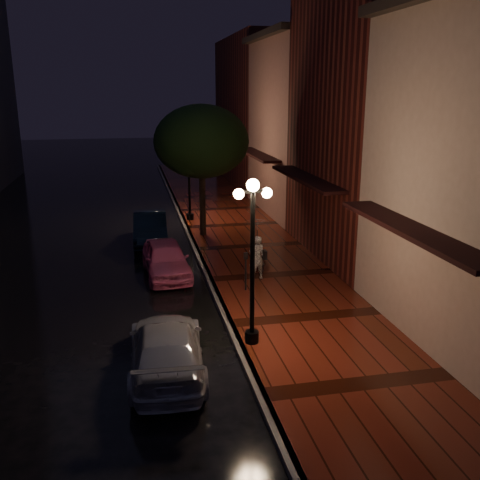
{
  "coord_description": "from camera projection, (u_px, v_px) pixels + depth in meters",
  "views": [
    {
      "loc": [
        -2.55,
        -17.4,
        6.51
      ],
      "look_at": [
        1.15,
        0.37,
        1.4
      ],
      "focal_mm": 40.0,
      "sensor_mm": 36.0,
      "label": 1
    }
  ],
  "objects": [
    {
      "name": "streetlamp_far",
      "position": [
        189.0,
        172.0,
        26.51
      ],
      "size": [
        0.96,
        0.36,
        4.31
      ],
      "color": "black",
      "rests_on": "sidewalk"
    },
    {
      "name": "silver_car",
      "position": [
        167.0,
        348.0,
        12.64
      ],
      "size": [
        1.96,
        4.36,
        1.24
      ],
      "primitive_type": "imported",
      "rotation": [
        0.0,
        0.0,
        3.09
      ],
      "color": "#ABABB3",
      "rests_on": "ground"
    },
    {
      "name": "navy_car",
      "position": [
        150.0,
        228.0,
        23.44
      ],
      "size": [
        1.55,
        4.09,
        1.33
      ],
      "primitive_type": "imported",
      "rotation": [
        0.0,
        0.0,
        -0.03
      ],
      "color": "black",
      "rests_on": "ground"
    },
    {
      "name": "sidewalk",
      "position": [
        272.0,
        277.0,
        19.09
      ],
      "size": [
        4.5,
        60.0,
        0.15
      ],
      "primitive_type": "cube",
      "color": "#4C1A0D",
      "rests_on": "ground"
    },
    {
      "name": "streetlamp_near",
      "position": [
        252.0,
        253.0,
        13.32
      ],
      "size": [
        0.96,
        0.36,
        4.31
      ],
      "color": "black",
      "rests_on": "sidewalk"
    },
    {
      "name": "street_tree",
      "position": [
        202.0,
        144.0,
        23.28
      ],
      "size": [
        4.16,
        4.16,
        5.8
      ],
      "color": "black",
      "rests_on": "sidewalk"
    },
    {
      "name": "ground",
      "position": [
        210.0,
        283.0,
        18.67
      ],
      "size": [
        120.0,
        120.0,
        0.0
      ],
      "primitive_type": "plane",
      "color": "black",
      "rests_on": "ground"
    },
    {
      "name": "parking_meter",
      "position": [
        246.0,
        267.0,
        17.42
      ],
      "size": [
        0.13,
        0.11,
        1.29
      ],
      "rotation": [
        0.0,
        0.0,
        0.19
      ],
      "color": "black",
      "rests_on": "sidewalk"
    },
    {
      "name": "curb",
      "position": [
        210.0,
        281.0,
        18.65
      ],
      "size": [
        0.25,
        60.0,
        0.15
      ],
      "primitive_type": "cube",
      "color": "#595451",
      "rests_on": "ground"
    },
    {
      "name": "storefront_far",
      "position": [
        311.0,
        129.0,
        28.24
      ],
      "size": [
        5.0,
        8.0,
        9.0
      ],
      "primitive_type": "cube",
      "color": "#8C5951",
      "rests_on": "ground"
    },
    {
      "name": "woman_with_umbrella",
      "position": [
        257.0,
        239.0,
        18.27
      ],
      "size": [
        0.9,
        0.92,
        2.17
      ],
      "rotation": [
        0.0,
        0.0,
        3.25
      ],
      "color": "white",
      "rests_on": "sidewalk"
    },
    {
      "name": "storefront_mid",
      "position": [
        381.0,
        117.0,
        20.43
      ],
      "size": [
        5.0,
        8.0,
        11.0
      ],
      "primitive_type": "cube",
      "color": "#511914",
      "rests_on": "ground"
    },
    {
      "name": "storefront_extra",
      "position": [
        265.0,
        112.0,
        37.53
      ],
      "size": [
        5.0,
        12.0,
        10.0
      ],
      "primitive_type": "cube",
      "color": "#511914",
      "rests_on": "ground"
    },
    {
      "name": "pink_car",
      "position": [
        166.0,
        259.0,
        19.24
      ],
      "size": [
        1.73,
        3.86,
        1.29
      ],
      "primitive_type": "imported",
      "rotation": [
        0.0,
        0.0,
        0.06
      ],
      "color": "#E55E8E",
      "rests_on": "ground"
    }
  ]
}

